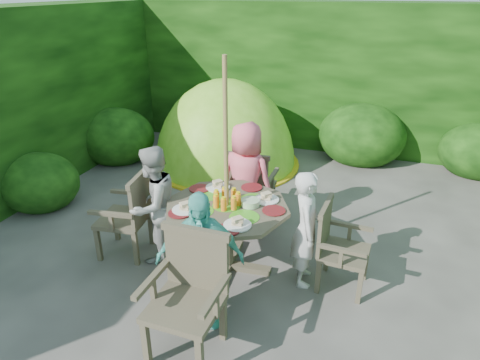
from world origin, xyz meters
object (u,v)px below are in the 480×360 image
(garden_chair_right, at_px, (337,245))
(child_back, at_px, (246,179))
(child_front, at_px, (200,260))
(parasol_pole, at_px, (226,173))
(dome_tent, at_px, (225,163))
(child_right, at_px, (306,229))
(patio_table, at_px, (227,216))
(garden_chair_front, at_px, (189,293))
(garden_chair_left, at_px, (130,213))
(child_left, at_px, (154,205))
(garden_chair_back, at_px, (252,184))

(garden_chair_right, height_order, child_back, child_back)
(child_front, bearing_deg, parasol_pole, 73.24)
(child_back, xyz_separation_m, dome_tent, (-1.01, 1.91, -0.68))
(garden_chair_right, distance_m, dome_tent, 3.43)
(child_right, xyz_separation_m, child_back, (-0.86, 0.74, 0.09))
(child_front, relative_size, dome_tent, 0.45)
(patio_table, height_order, garden_chair_front, garden_chair_front)
(parasol_pole, relative_size, child_back, 1.61)
(parasol_pole, distance_m, garden_chair_left, 1.25)
(garden_chair_front, relative_size, dome_tent, 0.35)
(garden_chair_right, relative_size, child_right, 0.71)
(parasol_pole, xyz_separation_m, child_right, (0.80, 0.06, -0.50))
(child_left, bearing_deg, child_front, 60.33)
(garden_chair_right, relative_size, child_left, 0.66)
(garden_chair_back, distance_m, child_left, 1.37)
(patio_table, xyz_separation_m, child_left, (-0.80, -0.06, 0.01))
(garden_chair_back, height_order, child_front, child_front)
(child_left, bearing_deg, patio_table, 105.40)
(parasol_pole, height_order, child_front, parasol_pole)
(garden_chair_left, bearing_deg, garden_chair_front, 41.42)
(garden_chair_front, bearing_deg, child_front, 97.03)
(garden_chair_left, height_order, dome_tent, dome_tent)
(child_right, distance_m, child_front, 1.13)
(patio_table, relative_size, garden_chair_back, 1.53)
(parasol_pole, bearing_deg, dome_tent, 111.60)
(child_front, bearing_deg, child_back, 73.24)
(parasol_pole, relative_size, child_right, 1.84)
(patio_table, bearing_deg, garden_chair_right, 4.95)
(parasol_pole, relative_size, child_left, 1.72)
(child_left, relative_size, child_front, 1.01)
(parasol_pole, height_order, dome_tent, parasol_pole)
(child_left, bearing_deg, garden_chair_back, 159.51)
(garden_chair_right, distance_m, garden_chair_front, 1.56)
(garden_chair_right, distance_m, child_back, 1.38)
(patio_table, relative_size, dome_tent, 0.49)
(child_left, relative_size, child_back, 0.94)
(garden_chair_left, height_order, child_left, child_left)
(child_back, bearing_deg, dome_tent, -52.07)
(garden_chair_front, bearing_deg, garden_chair_back, 95.78)
(parasol_pole, distance_m, child_back, 0.90)
(garden_chair_front, bearing_deg, garden_chair_left, 140.61)
(garden_chair_right, xyz_separation_m, child_left, (-1.90, -0.16, 0.19))
(garden_chair_front, xyz_separation_m, dome_tent, (-1.17, 3.80, -0.53))
(child_right, relative_size, child_front, 0.94)
(patio_table, distance_m, garden_chair_right, 1.12)
(child_left, distance_m, child_back, 1.13)
(garden_chair_front, bearing_deg, child_left, 131.90)
(garden_chair_right, xyz_separation_m, garden_chair_left, (-2.20, -0.18, 0.04))
(child_right, bearing_deg, garden_chair_right, -95.65)
(garden_chair_right, height_order, garden_chair_left, garden_chair_left)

